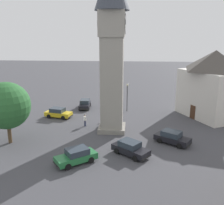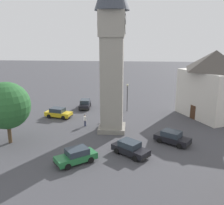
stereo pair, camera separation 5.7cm
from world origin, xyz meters
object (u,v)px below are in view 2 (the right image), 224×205
(car_silver_kerb, at_px, (85,104))
(tree, at_px, (6,106))
(car_red_corner, at_px, (172,137))
(car_black_far, at_px, (58,113))
(clock_tower, at_px, (112,32))
(lamp_post, at_px, (127,93))
(car_white_side, at_px, (130,148))
(pedestrian, at_px, (85,119))
(building_terrace_right, at_px, (213,84))
(car_blue_kerb, at_px, (76,156))

(car_silver_kerb, relative_size, tree, 0.58)
(car_red_corner, relative_size, car_black_far, 0.99)
(clock_tower, xyz_separation_m, tree, (5.13, -11.72, -8.24))
(clock_tower, relative_size, lamp_post, 4.66)
(car_red_corner, bearing_deg, car_silver_kerb, -137.21)
(car_white_side, distance_m, tree, 14.91)
(car_red_corner, height_order, pedestrian, pedestrian)
(clock_tower, height_order, building_terrace_right, clock_tower)
(car_white_side, bearing_deg, building_terrace_right, 139.48)
(car_blue_kerb, relative_size, lamp_post, 0.91)
(car_black_far, bearing_deg, car_red_corner, 62.31)
(car_silver_kerb, xyz_separation_m, lamp_post, (1.27, 7.47, 2.41))
(pedestrian, bearing_deg, car_white_side, 37.75)
(car_white_side, relative_size, tree, 0.59)
(tree, height_order, lamp_post, tree)
(pedestrian, height_order, lamp_post, lamp_post)
(building_terrace_right, bearing_deg, pedestrian, -71.87)
(lamp_post, bearing_deg, car_black_far, -67.59)
(car_red_corner, height_order, car_white_side, same)
(pedestrian, relative_size, building_terrace_right, 0.14)
(pedestrian, height_order, tree, tree)
(car_silver_kerb, distance_m, building_terrace_right, 21.38)
(car_red_corner, height_order, tree, tree)
(car_red_corner, height_order, car_black_far, same)
(car_red_corner, xyz_separation_m, pedestrian, (-5.01, -11.34, 0.25))
(car_red_corner, bearing_deg, clock_tower, -116.93)
(car_blue_kerb, relative_size, car_white_side, 1.00)
(lamp_post, bearing_deg, car_silver_kerb, -99.66)
(car_black_far, xyz_separation_m, tree, (9.88, -2.90, 3.80))
(car_silver_kerb, bearing_deg, building_terrace_right, 81.89)
(car_blue_kerb, xyz_separation_m, pedestrian, (-10.60, -1.15, 0.25))
(car_red_corner, relative_size, car_white_side, 1.02)
(car_blue_kerb, height_order, lamp_post, lamp_post)
(car_black_far, bearing_deg, tree, -16.38)
(car_blue_kerb, bearing_deg, clock_tower, 163.51)
(car_blue_kerb, xyz_separation_m, car_silver_kerb, (-19.74, -2.92, 0.00))
(building_terrace_right, bearing_deg, car_blue_kerb, -46.62)
(lamp_post, bearing_deg, car_white_side, 2.75)
(car_white_side, height_order, building_terrace_right, building_terrace_right)
(pedestrian, distance_m, building_terrace_right, 20.37)
(clock_tower, xyz_separation_m, car_black_far, (-4.75, -8.82, -12.04))
(car_red_corner, distance_m, pedestrian, 12.40)
(car_silver_kerb, distance_m, pedestrian, 9.32)
(tree, xyz_separation_m, building_terrace_right, (-12.57, 26.73, 0.70))
(clock_tower, relative_size, car_blue_kerb, 5.10)
(building_terrace_right, bearing_deg, car_silver_kerb, -98.11)
(clock_tower, distance_m, car_red_corner, 14.64)
(lamp_post, bearing_deg, car_red_corner, 23.63)
(car_blue_kerb, distance_m, tree, 10.60)
(clock_tower, height_order, pedestrian, clock_tower)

